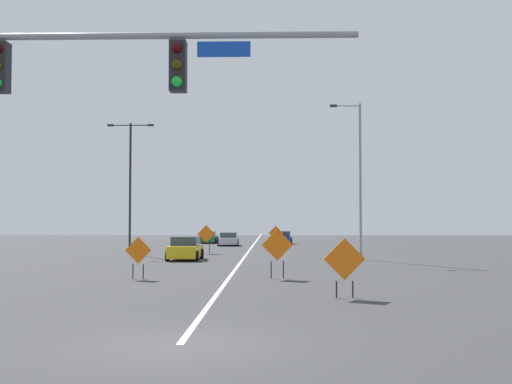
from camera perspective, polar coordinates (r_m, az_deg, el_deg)
ground at (r=13.39m, az=-6.82°, el=-13.36°), size 179.41×179.41×0.00m
road_centre_stripe at (r=62.93m, az=-0.27°, el=-4.77°), size 0.16×99.67×0.01m
street_lamp_mid_right at (r=41.10m, az=9.10°, el=1.57°), size 1.99×0.24×9.93m
street_lamp_mid_left at (r=48.02m, az=-11.13°, el=1.24°), size 3.43×0.24×9.65m
construction_sign_right_shoulder at (r=27.86m, az=-10.44°, el=-5.32°), size 1.15×0.09×1.80m
construction_sign_left_lane at (r=27.64m, az=1.90°, el=-4.93°), size 1.36×0.18×2.12m
construction_sign_left_shoulder at (r=57.71m, az=1.77°, el=-3.76°), size 1.32×0.09×1.97m
construction_sign_median_near at (r=21.03m, az=7.88°, el=-6.11°), size 1.36×0.13×1.94m
construction_sign_right_lane at (r=47.77m, az=-4.46°, el=-3.87°), size 1.29×0.28×2.12m
car_yellow_passing at (r=40.62m, az=-6.32°, el=-5.06°), size 2.01×3.82×1.46m
car_blue_distant at (r=66.99m, az=2.24°, el=-4.08°), size 2.26×3.93×1.32m
car_silver_approaching at (r=62.49m, az=-2.48°, el=-4.24°), size 2.21×4.21×1.27m
car_green_mid at (r=69.22m, az=-4.29°, el=-4.05°), size 2.02×4.49×1.25m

